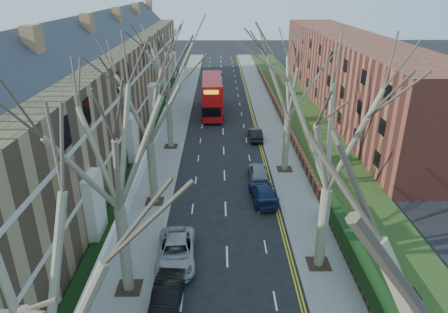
{
  "coord_description": "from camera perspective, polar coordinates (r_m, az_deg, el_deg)",
  "views": [
    {
      "loc": [
        -0.47,
        -12.18,
        16.15
      ],
      "look_at": [
        -0.08,
        18.37,
        3.02
      ],
      "focal_mm": 32.0,
      "sensor_mm": 36.0,
      "label": 1
    }
  ],
  "objects": [
    {
      "name": "tree_left_far",
      "position": [
        29.48,
        -11.08,
        9.27
      ],
      "size": [
        10.15,
        10.15,
        14.22
      ],
      "color": "#676049",
      "rests_on": "ground"
    },
    {
      "name": "pavement_left",
      "position": [
        53.93,
        -6.62,
        5.74
      ],
      "size": [
        3.0,
        102.0,
        0.12
      ],
      "primitive_type": "cube",
      "color": "slate",
      "rests_on": "ground"
    },
    {
      "name": "tree_left_near",
      "position": [
        12.1,
        -27.38,
        -16.49
      ],
      "size": [
        9.8,
        9.8,
        13.73
      ],
      "color": "#676049",
      "rests_on": "ground"
    },
    {
      "name": "flats_right",
      "position": [
        59.08,
        17.3,
        11.34
      ],
      "size": [
        13.97,
        54.0,
        10.0
      ],
      "color": "brown",
      "rests_on": "ground"
    },
    {
      "name": "car_right_near",
      "position": [
        32.64,
        5.64,
        -5.15
      ],
      "size": [
        2.28,
        4.85,
        1.37
      ],
      "primitive_type": "imported",
      "rotation": [
        0.0,
        0.0,
        3.22
      ],
      "color": "#15234C",
      "rests_on": "ground"
    },
    {
      "name": "tree_right_far",
      "position": [
        35.41,
        9.51,
        11.7
      ],
      "size": [
        10.15,
        10.15,
        14.22
      ],
      "color": "#676049",
      "rests_on": "ground"
    },
    {
      "name": "grass_verge_right",
      "position": [
        54.73,
        10.92,
        5.83
      ],
      "size": [
        6.0,
        102.0,
        0.06
      ],
      "color": "#213513",
      "rests_on": "ground"
    },
    {
      "name": "car_left_far",
      "position": [
        25.99,
        -6.83,
        -13.36
      ],
      "size": [
        2.64,
        5.27,
        1.43
      ],
      "primitive_type": "imported",
      "rotation": [
        0.0,
        0.0,
        0.05
      ],
      "color": "#9F9EA3",
      "rests_on": "ground"
    },
    {
      "name": "pavement_right",
      "position": [
        54.03,
        6.21,
        5.79
      ],
      "size": [
        3.0,
        102.0,
        0.12
      ],
      "primitive_type": "cube",
      "color": "slate",
      "rests_on": "ground"
    },
    {
      "name": "car_right_far",
      "position": [
        45.38,
        4.49,
        3.2
      ],
      "size": [
        1.5,
        3.94,
        1.28
      ],
      "primitive_type": "imported",
      "rotation": [
        0.0,
        0.0,
        3.18
      ],
      "color": "black",
      "rests_on": "ground"
    },
    {
      "name": "terrace_left",
      "position": [
        46.37,
        -17.44,
        8.96
      ],
      "size": [
        9.7,
        78.0,
        13.6
      ],
      "color": "#916E4A",
      "rests_on": "ground"
    },
    {
      "name": "front_wall_left",
      "position": [
        46.44,
        -9.6,
        3.38
      ],
      "size": [
        0.3,
        78.0,
        1.0
      ],
      "color": "white",
      "rests_on": "ground"
    },
    {
      "name": "tree_right_mid",
      "position": [
        22.1,
        15.57,
        5.04
      ],
      "size": [
        10.5,
        10.5,
        14.71
      ],
      "color": "#676049",
      "rests_on": "ground"
    },
    {
      "name": "double_decker_bus",
      "position": [
        54.62,
        -1.71,
        8.58
      ],
      "size": [
        3.11,
        11.37,
        4.72
      ],
      "rotation": [
        0.0,
        0.0,
        3.17
      ],
      "color": "red",
      "rests_on": "ground"
    },
    {
      "name": "car_left_mid",
      "position": [
        22.99,
        -8.17,
        -19.28
      ],
      "size": [
        1.74,
        4.3,
        1.39
      ],
      "primitive_type": "imported",
      "rotation": [
        0.0,
        0.0,
        -0.07
      ],
      "color": "black",
      "rests_on": "ground"
    },
    {
      "name": "tree_left_dist",
      "position": [
        41.05,
        -8.29,
        13.78
      ],
      "size": [
        10.5,
        10.5,
        14.71
      ],
      "color": "#676049",
      "rests_on": "ground"
    },
    {
      "name": "car_right_mid",
      "position": [
        36.09,
        4.91,
        -2.19
      ],
      "size": [
        1.69,
        4.1,
        1.39
      ],
      "primitive_type": "imported",
      "rotation": [
        0.0,
        0.0,
        3.15
      ],
      "color": "gray",
      "rests_on": "ground"
    },
    {
      "name": "tree_left_mid",
      "position": [
        20.03,
        -15.85,
        3.13
      ],
      "size": [
        10.5,
        10.5,
        14.71
      ],
      "color": "#676049",
      "rests_on": "ground"
    }
  ]
}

